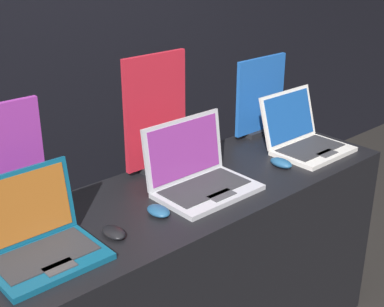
% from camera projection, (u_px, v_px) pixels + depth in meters
% --- Properties ---
extents(wall_back, '(8.00, 0.05, 2.80)m').
position_uv_depth(wall_back, '(43.00, 21.00, 2.72)').
color(wall_back, black).
rests_on(wall_back, ground_plane).
extents(display_counter, '(1.81, 0.60, 0.88)m').
position_uv_depth(display_counter, '(192.00, 279.00, 2.30)').
color(display_counter, black).
rests_on(display_counter, ground_plane).
extents(laptop_front, '(0.34, 0.29, 0.26)m').
position_uv_depth(laptop_front, '(38.00, 239.00, 1.66)').
color(laptop_front, '#0F5170').
rests_on(laptop_front, display_counter).
extents(mouse_front, '(0.06, 0.10, 0.03)m').
position_uv_depth(mouse_front, '(114.00, 232.00, 1.79)').
color(mouse_front, black).
rests_on(mouse_front, display_counter).
extents(promo_stand_front, '(0.29, 0.07, 0.45)m').
position_uv_depth(promo_stand_front, '(3.00, 173.00, 1.75)').
color(promo_stand_front, black).
rests_on(promo_stand_front, display_counter).
extents(laptop_middle, '(0.39, 0.29, 0.27)m').
position_uv_depth(laptop_middle, '(199.00, 174.00, 2.10)').
color(laptop_middle, '#B7B7BC').
rests_on(laptop_middle, display_counter).
extents(mouse_middle, '(0.07, 0.10, 0.03)m').
position_uv_depth(mouse_middle, '(158.00, 211.00, 1.93)').
color(mouse_middle, navy).
rests_on(mouse_middle, display_counter).
extents(promo_stand_middle, '(0.31, 0.07, 0.50)m').
position_uv_depth(promo_stand_middle, '(156.00, 116.00, 2.22)').
color(promo_stand_middle, black).
rests_on(promo_stand_middle, display_counter).
extents(laptop_back, '(0.35, 0.32, 0.26)m').
position_uv_depth(laptop_back, '(304.00, 137.00, 2.49)').
color(laptop_back, silver).
rests_on(laptop_back, display_counter).
extents(mouse_back, '(0.06, 0.11, 0.04)m').
position_uv_depth(mouse_back, '(281.00, 163.00, 2.32)').
color(mouse_back, navy).
rests_on(mouse_back, display_counter).
extents(promo_stand_back, '(0.32, 0.07, 0.39)m').
position_uv_depth(promo_stand_back, '(260.00, 99.00, 2.63)').
color(promo_stand_back, black).
rests_on(promo_stand_back, display_counter).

